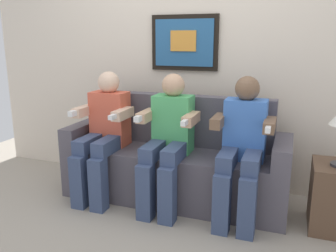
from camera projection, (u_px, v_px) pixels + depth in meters
The scene contains 6 objects.
ground_plane at pixel (162, 213), 2.86m from camera, with size 5.62×5.62×0.00m, color #9E9384.
back_wall_assembly at pixel (190, 48), 3.25m from camera, with size 4.33×0.10×2.60m.
couch at pixel (175, 164), 3.09m from camera, with size 1.93×0.58×0.90m.
person_on_left at pixel (104, 131), 3.06m from camera, with size 0.46×0.56×1.11m.
person_in_middle at pixel (168, 137), 2.86m from camera, with size 0.46×0.56×1.11m.
person_on_right at pixel (242, 144), 2.67m from camera, with size 0.46×0.56×1.11m.
Camera 1 is at (0.92, -2.44, 1.38)m, focal length 37.52 mm.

